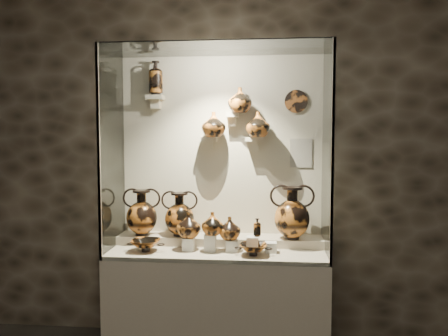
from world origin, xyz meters
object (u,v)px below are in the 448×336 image
Objects in this scene: jug_b at (213,223)px; lekythos_small at (257,226)px; amphora_mid at (180,214)px; amphora_right at (292,213)px; kylix_right at (253,248)px; ovoid_vase_c at (258,124)px; amphora_left at (142,212)px; ovoid_vase_b at (240,100)px; lekythos_tall at (156,76)px; ovoid_vase_a at (214,125)px; kylix_left at (146,244)px; jug_c at (230,228)px; jug_a at (189,225)px.

jug_b is 1.13× the size of lekythos_small.
lekythos_small is (0.65, -0.18, -0.05)m from amphora_mid.
amphora_right is at bearing 36.36° from lekythos_small.
ovoid_vase_c reaches higher than kylix_right.
amphora_mid is 0.86× the size of amphora_right.
amphora_left is 1.21m from ovoid_vase_c.
lekythos_tall is at bearing 160.49° from ovoid_vase_b.
amphora_mid is 1.15× the size of lekythos_tall.
lekythos_tall reaches higher than ovoid_vase_b.
amphora_left reaches higher than kylix_right.
ovoid_vase_a is (0.28, 0.05, 0.74)m from amphora_mid.
amphora_left is 1.21× the size of lekythos_tall.
ovoid_vase_b is at bearing 1.56° from kylix_left.
ovoid_vase_c reaches higher than amphora_left.
ovoid_vase_b reaches higher than jug_c.
lekythos_tall is (-0.85, 0.26, 1.20)m from lekythos_small.
amphora_left is 2.14× the size of jug_b.
ovoid_vase_a reaches higher than amphora_left.
amphora_left is at bearing -174.93° from amphora_right.
kylix_left is at bearing -162.53° from amphora_right.
jug_b reaches higher than lekythos_small.
kylix_right is at bearing 8.61° from jug_a.
ovoid_vase_c is at bearing 12.58° from amphora_mid.
jug_b is 0.88m from ovoid_vase_c.
jug_b is at bearing -15.94° from kylix_left.
amphora_right is at bearing 26.73° from jug_c.
lekythos_small is (-0.28, -0.15, -0.08)m from amphora_right.
jug_a is 1.12× the size of jug_b.
amphora_right is 1.18m from kylix_left.
amphora_right reaches higher than amphora_mid.
amphora_right is 2.07× the size of ovoid_vase_a.
kylix_left reaches higher than kylix_right.
lekythos_tall is (0.01, 0.34, 1.34)m from kylix_left.
jug_a is at bearing -170.84° from jug_c.
lekythos_small is 0.77× the size of ovoid_vase_a.
ovoid_vase_b is (0.39, 0.23, 0.99)m from jug_a.
jug_a is at bearing -50.31° from amphora_mid.
jug_b is at bearing -95.31° from ovoid_vase_a.
jug_b is 0.35m from lekythos_small.
amphora_mid reaches higher than kylix_left.
jug_b is 0.87× the size of ovoid_vase_c.
kylix_left is at bearing -82.31° from amphora_left.
jug_c is at bearing -66.06° from ovoid_vase_a.
ovoid_vase_b is (-0.15, 0.23, 0.99)m from lekythos_small.
ovoid_vase_b is (0.22, 0.00, 0.20)m from ovoid_vase_a.
jug_a is at bearing 174.55° from kylix_right.
kylix_left is at bearing -171.20° from jug_b.
amphora_right is (1.24, -0.02, 0.02)m from amphora_left.
amphora_left is at bearing 176.21° from jug_c.
ovoid_vase_c reaches higher than amphora_mid.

